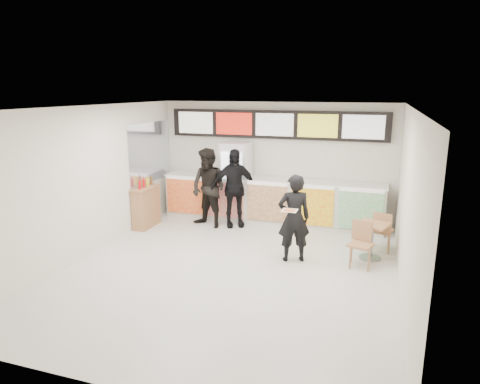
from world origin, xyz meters
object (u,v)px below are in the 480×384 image
at_px(drinks_fridge, 236,181).
at_px(condiment_ledge, 146,206).
at_px(service_counter, 271,201).
at_px(cafe_table, 372,234).
at_px(customer_main, 294,218).
at_px(customer_left, 209,188).
at_px(customer_mid, 234,188).

bearing_deg(drinks_fridge, condiment_ledge, -145.88).
xyz_separation_m(service_counter, cafe_table, (2.49, -1.68, -0.06)).
xyz_separation_m(drinks_fridge, cafe_table, (3.42, -1.69, -0.49)).
bearing_deg(cafe_table, customer_main, -138.41).
bearing_deg(customer_main, customer_left, -54.10).
height_order(drinks_fridge, customer_main, drinks_fridge).
relative_size(customer_left, condiment_ledge, 1.63).
bearing_deg(service_counter, customer_left, -149.84).
relative_size(customer_left, customer_mid, 1.01).
height_order(customer_main, condiment_ledge, customer_main).
xyz_separation_m(service_counter, drinks_fridge, (-0.93, 0.02, 0.43)).
height_order(customer_main, customer_mid, customer_mid).
relative_size(drinks_fridge, customer_left, 1.03).
xyz_separation_m(customer_main, customer_mid, (-1.82, 1.71, 0.09)).
height_order(cafe_table, condiment_ledge, condiment_ledge).
xyz_separation_m(service_counter, customer_mid, (-0.79, -0.54, 0.39)).
relative_size(service_counter, customer_mid, 2.89).
height_order(service_counter, cafe_table, service_counter).
height_order(service_counter, customer_left, customer_left).
distance_m(service_counter, customer_mid, 1.04).
height_order(drinks_fridge, customer_left, drinks_fridge).
bearing_deg(service_counter, cafe_table, -33.98).
height_order(service_counter, condiment_ledge, condiment_ledge).
xyz_separation_m(drinks_fridge, customer_mid, (0.14, -0.56, -0.04)).
relative_size(customer_main, condiment_ledge, 1.46).
distance_m(drinks_fridge, customer_main, 3.01).
bearing_deg(customer_main, service_counter, -87.88).
height_order(drinks_fridge, cafe_table, drinks_fridge).
distance_m(customer_mid, cafe_table, 3.50).
distance_m(cafe_table, condiment_ledge, 5.32).
bearing_deg(customer_main, customer_mid, -65.66).
xyz_separation_m(customer_main, condiment_ledge, (-3.85, 1.00, -0.36)).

